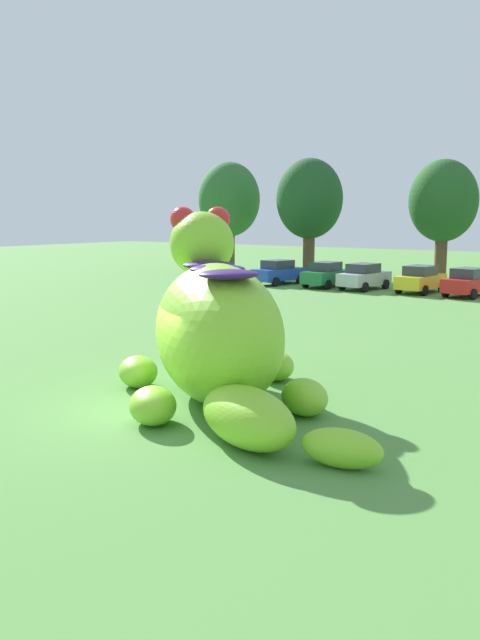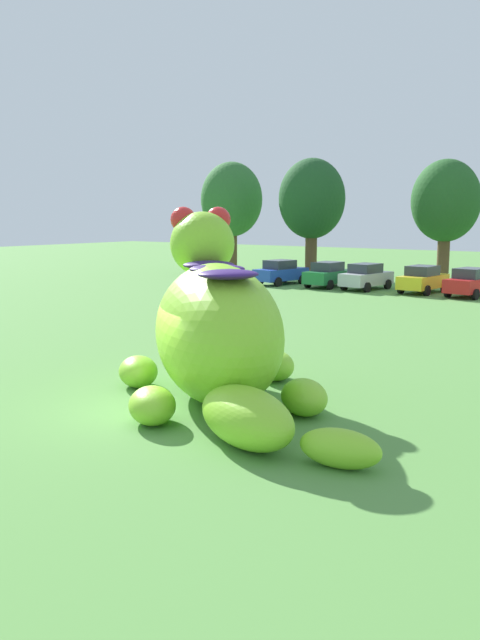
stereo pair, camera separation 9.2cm
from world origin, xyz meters
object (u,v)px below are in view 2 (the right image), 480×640
at_px(car_blue, 281,272).
at_px(car_silver, 366,277).
at_px(car_yellow, 423,279).
at_px(car_green, 328,275).
at_px(spectator_near_inflatable, 225,303).
at_px(car_red, 472,282).
at_px(giant_inflatable_creature, 218,330).

relative_size(car_blue, car_silver, 1.01).
bearing_deg(car_yellow, car_green, -176.53).
relative_size(car_blue, spectator_near_inflatable, 2.53).
bearing_deg(car_red, spectator_near_inflatable, -111.23).
distance_m(car_red, spectator_near_inflatable, 17.29).
height_order(car_silver, car_red, same).
height_order(giant_inflatable_creature, car_blue, giant_inflatable_creature).
bearing_deg(spectator_near_inflatable, car_silver, 91.77).
xyz_separation_m(car_blue, car_red, (13.12, 0.48, 0.00)).
xyz_separation_m(giant_inflatable_creature, car_red, (-1.44, 26.66, -0.99)).
distance_m(giant_inflatable_creature, car_blue, 29.97).
relative_size(car_blue, car_yellow, 1.03).
bearing_deg(giant_inflatable_creature, car_blue, 119.08).
height_order(car_yellow, car_red, same).
bearing_deg(car_blue, car_yellow, 3.85).
height_order(giant_inflatable_creature, car_silver, giant_inflatable_creature).
height_order(car_yellow, spectator_near_inflatable, car_yellow).
distance_m(car_green, car_yellow, 6.45).
distance_m(giant_inflatable_creature, spectator_near_inflatable, 13.09).
bearing_deg(car_red, car_yellow, 176.26).
bearing_deg(spectator_near_inflatable, giant_inflatable_creature, -53.86).
bearing_deg(car_yellow, car_silver, -174.58).
bearing_deg(car_blue, car_red, 2.07).
bearing_deg(car_green, car_red, 1.14).
relative_size(car_silver, car_yellow, 1.01).
relative_size(car_green, car_red, 0.97).
xyz_separation_m(car_silver, car_red, (6.76, 0.15, 0.00)).
relative_size(car_green, spectator_near_inflatable, 2.44).
xyz_separation_m(giant_inflatable_creature, car_yellow, (-4.51, 26.86, -0.99)).
bearing_deg(car_blue, giant_inflatable_creature, -60.92).
bearing_deg(giant_inflatable_creature, car_silver, 107.17).
bearing_deg(car_silver, car_red, 1.26).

